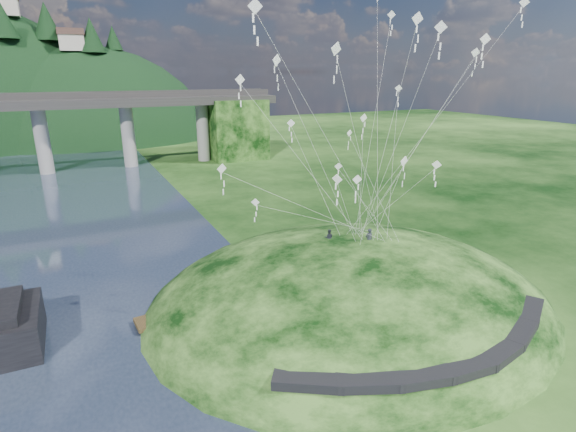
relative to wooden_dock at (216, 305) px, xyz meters
name	(u,v)px	position (x,y,z in m)	size (l,w,h in m)	color
ground	(275,334)	(2.86, -5.54, -0.40)	(320.00, 320.00, 0.00)	black
grass_hill	(349,315)	(10.86, -3.54, -1.90)	(36.00, 32.00, 13.00)	black
footpath	(450,354)	(10.32, -15.28, 1.68)	(22.29, 5.84, 0.83)	black
wooden_dock	(216,305)	(0.00, 0.00, 0.00)	(12.98, 2.99, 0.92)	#3C2D18
kite_flyers	(348,229)	(11.60, -1.73, 5.39)	(3.72, 2.63, 2.00)	#272A34
kite_swarm	(351,107)	(11.12, -2.10, 15.72)	(21.02, 16.23, 21.35)	white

